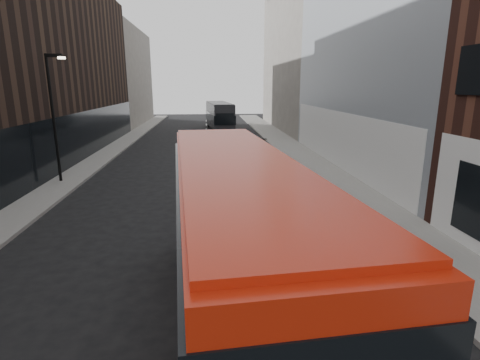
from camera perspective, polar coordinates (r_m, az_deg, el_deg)
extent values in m
cube|color=slate|center=(30.15, 9.15, 3.71)|extent=(3.00, 80.00, 0.15)
cube|color=slate|center=(30.42, -20.55, 3.07)|extent=(2.00, 80.00, 0.15)
cube|color=#AFB5BA|center=(27.55, 21.01, 22.78)|extent=(5.00, 22.00, 20.00)
cube|color=silver|center=(26.55, 14.84, 5.98)|extent=(0.35, 21.00, 3.80)
cube|color=slate|center=(49.18, 8.83, 18.21)|extent=(5.00, 24.00, 18.00)
cube|color=black|center=(35.78, -24.99, 15.39)|extent=(5.00, 24.00, 14.00)
cube|color=slate|center=(56.99, -17.33, 14.68)|extent=(5.00, 20.00, 13.00)
cylinder|color=black|center=(23.46, -26.54, 8.23)|extent=(0.16, 0.16, 7.00)
cube|color=black|center=(23.29, -26.55, 16.62)|extent=(0.90, 0.15, 0.18)
cube|color=#FFF2CC|center=(23.14, -25.56, 16.45)|extent=(0.35, 0.22, 0.12)
cube|color=#AB1D0A|center=(8.17, -0.70, -9.82)|extent=(3.12, 10.22, 3.66)
cube|color=black|center=(8.43, -0.69, -13.51)|extent=(3.24, 10.28, 1.01)
cube|color=black|center=(7.82, -0.72, -3.38)|extent=(3.24, 10.28, 1.01)
cube|color=black|center=(13.04, -4.15, -2.63)|extent=(1.94, 0.24, 1.28)
cube|color=#AB1D0A|center=(7.60, -0.75, 3.10)|extent=(2.99, 9.81, 0.12)
cylinder|color=black|center=(11.74, -8.07, -11.46)|extent=(0.35, 0.93, 0.92)
cylinder|color=black|center=(11.93, 1.68, -10.87)|extent=(0.35, 0.93, 0.92)
cube|color=black|center=(47.30, -3.16, 9.83)|extent=(3.29, 10.58, 2.93)
cube|color=black|center=(47.32, -3.16, 9.60)|extent=(3.42, 10.64, 1.04)
cube|color=black|center=(42.13, -2.29, 9.23)|extent=(2.01, 0.26, 1.32)
cube|color=black|center=(52.49, -3.86, 10.21)|extent=(2.01, 0.26, 1.32)
cube|color=black|center=(47.21, -3.19, 11.64)|extent=(3.16, 10.16, 0.12)
cylinder|color=black|center=(50.62, -4.78, 8.54)|extent=(0.37, 0.97, 0.95)
cylinder|color=black|center=(50.85, -2.43, 8.60)|extent=(0.37, 0.97, 0.95)
cylinder|color=black|center=(44.03, -3.96, 7.69)|extent=(0.37, 0.97, 0.95)
cylinder|color=black|center=(44.29, -1.28, 7.76)|extent=(0.37, 0.97, 0.95)
imported|color=black|center=(22.01, 3.44, 1.80)|extent=(2.13, 4.65, 1.54)
imported|color=gray|center=(27.68, -4.29, 4.17)|extent=(1.82, 4.20, 1.34)
imported|color=black|center=(29.31, 3.02, 4.66)|extent=(2.01, 4.40, 1.25)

